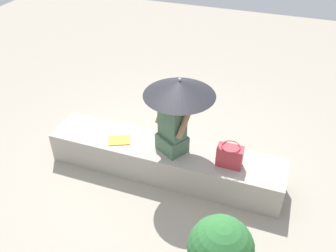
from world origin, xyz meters
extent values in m
plane|color=#9E9384|center=(0.00, 0.00, 0.00)|extent=(14.00, 14.00, 0.00)
cube|color=#A8A093|center=(0.00, 0.00, 0.22)|extent=(3.06, 0.60, 0.43)
cube|color=#47664C|center=(0.11, -0.01, 0.54)|extent=(0.44, 0.41, 0.22)
cube|color=#47664C|center=(0.11, -0.01, 0.89)|extent=(0.38, 0.34, 0.48)
sphere|color=#9E7051|center=(0.11, -0.01, 1.23)|extent=(0.20, 0.20, 0.20)
cylinder|color=#9E7051|center=(0.28, -0.11, 0.92)|extent=(0.16, 0.21, 0.32)
cylinder|color=#9E7051|center=(-0.06, 0.09, 0.92)|extent=(0.16, 0.21, 0.32)
cylinder|color=#B7B7BC|center=(0.19, 0.00, 0.93)|extent=(0.02, 0.02, 1.00)
cone|color=black|center=(0.19, 0.00, 1.34)|extent=(0.83, 0.83, 0.19)
sphere|color=#B7B7BC|center=(0.19, 0.00, 1.45)|extent=(0.03, 0.03, 0.03)
cube|color=#B2333D|center=(0.85, -0.05, 0.57)|extent=(0.30, 0.15, 0.27)
torus|color=#B2333D|center=(0.85, -0.05, 0.72)|extent=(0.22, 0.22, 0.01)
cube|color=gold|center=(-0.60, -0.07, 0.44)|extent=(0.34, 0.30, 0.01)
sphere|color=#2D6B33|center=(1.04, -1.38, 0.66)|extent=(0.59, 0.59, 0.59)
camera|label=1|loc=(1.24, -3.29, 3.33)|focal=38.09mm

